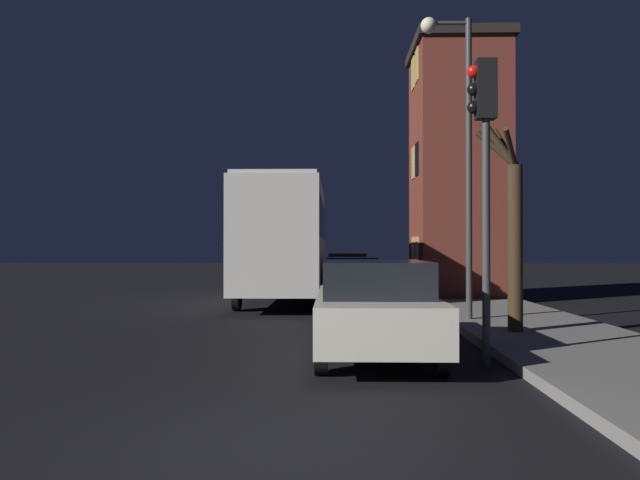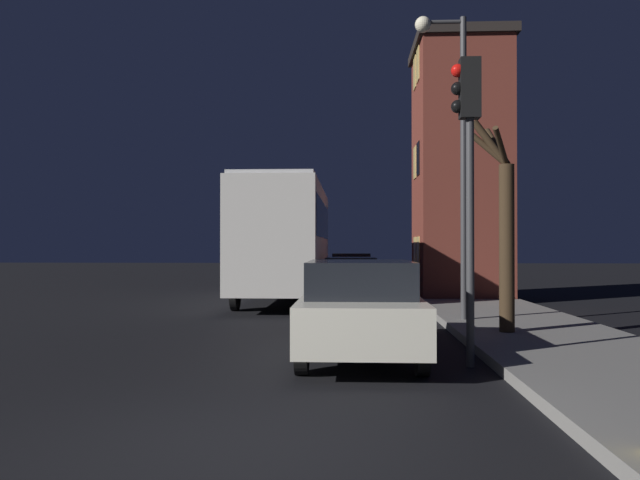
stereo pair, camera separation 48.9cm
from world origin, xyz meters
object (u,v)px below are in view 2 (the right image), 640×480
at_px(traffic_light, 468,146).
at_px(bare_tree, 504,227).
at_px(streetlamp, 452,125).
at_px(car_mid_lane, 351,280).
at_px(car_far_lane, 351,269).
at_px(car_near_lane, 360,307).
at_px(bus, 286,233).

xyz_separation_m(traffic_light, bare_tree, (1.18, 2.67, -1.14)).
distance_m(streetlamp, car_mid_lane, 6.68).
xyz_separation_m(car_mid_lane, car_far_lane, (0.03, 8.04, 0.02)).
relative_size(streetlamp, car_mid_lane, 1.70).
height_order(traffic_light, bare_tree, traffic_light).
bearing_deg(car_near_lane, streetlamp, 61.51).
xyz_separation_m(traffic_light, car_mid_lane, (-1.74, 9.73, -2.53)).
relative_size(bare_tree, bus, 0.45).
height_order(traffic_light, car_mid_lane, traffic_light).
xyz_separation_m(car_near_lane, car_far_lane, (-0.11, 17.02, -0.03)).
bearing_deg(streetlamp, bare_tree, -72.14).
distance_m(streetlamp, traffic_light, 4.87).
height_order(streetlamp, bare_tree, streetlamp).
relative_size(car_mid_lane, car_far_lane, 0.89).
height_order(bus, car_far_lane, bus).
bearing_deg(car_far_lane, traffic_light, -84.51).
height_order(bare_tree, car_far_lane, bare_tree).
bearing_deg(car_near_lane, car_far_lane, 90.36).
height_order(bare_tree, car_near_lane, bare_tree).
distance_m(streetlamp, car_near_lane, 5.80).
xyz_separation_m(traffic_light, car_far_lane, (-1.71, 17.77, -2.51)).
bearing_deg(streetlamp, car_far_lane, 99.73).
relative_size(streetlamp, bus, 0.75).
bearing_deg(bus, car_near_lane, -77.39).
height_order(car_mid_lane, car_far_lane, car_far_lane).
xyz_separation_m(streetlamp, traffic_light, (-0.54, -4.69, -1.22)).
height_order(traffic_light, car_near_lane, traffic_light).
height_order(streetlamp, car_near_lane, streetlamp).
height_order(streetlamp, car_far_lane, streetlamp).
xyz_separation_m(streetlamp, car_mid_lane, (-2.28, 5.04, -3.75)).
xyz_separation_m(traffic_light, car_near_lane, (-1.60, 0.75, -2.48)).
bearing_deg(bus, streetlamp, -54.22).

